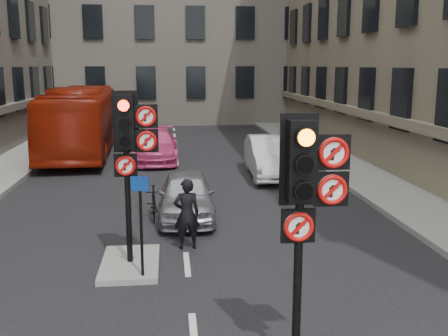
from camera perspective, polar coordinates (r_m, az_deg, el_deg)
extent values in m
cube|color=gray|center=(19.62, 16.67, -1.43)|extent=(3.00, 50.00, 0.16)
cube|color=gray|center=(11.46, -10.16, -10.21)|extent=(1.20, 2.00, 0.12)
cylinder|color=black|center=(7.50, 7.99, -12.56)|extent=(0.12, 0.12, 2.40)
cube|color=black|center=(6.98, 8.38, 0.71)|extent=(0.36, 0.28, 1.10)
cube|color=black|center=(7.10, 8.12, 0.90)|extent=(0.52, 0.03, 1.25)
cylinder|color=orange|center=(6.69, 8.98, 3.28)|extent=(0.22, 0.01, 0.22)
cylinder|color=black|center=(6.75, 8.89, 0.33)|extent=(0.22, 0.01, 0.22)
cylinder|color=black|center=(6.82, 8.80, -2.56)|extent=(0.22, 0.01, 0.22)
cube|color=black|center=(7.06, 11.75, 1.70)|extent=(0.47, 0.05, 0.47)
cylinder|color=white|center=(7.02, 11.85, 1.64)|extent=(0.41, 0.02, 0.41)
torus|color=#BF0C0A|center=(7.01, 11.89, 1.62)|extent=(0.41, 0.06, 0.41)
cube|color=#BF0C0A|center=(7.00, 11.90, 1.61)|extent=(0.25, 0.01, 0.25)
cube|color=black|center=(7.15, 11.59, -2.26)|extent=(0.47, 0.05, 0.47)
cylinder|color=white|center=(7.12, 11.69, -2.33)|extent=(0.41, 0.02, 0.41)
torus|color=#BF0C0A|center=(7.10, 11.73, -2.36)|extent=(0.41, 0.06, 0.41)
cube|color=#BF0C0A|center=(7.10, 11.74, -2.37)|extent=(0.25, 0.01, 0.25)
cube|color=black|center=(7.17, 8.06, -6.26)|extent=(0.47, 0.05, 0.47)
cylinder|color=white|center=(7.13, 8.14, -6.35)|extent=(0.41, 0.02, 0.41)
torus|color=#BF0C0A|center=(7.12, 8.17, -6.39)|extent=(0.41, 0.06, 0.41)
cube|color=#BF0C0A|center=(7.11, 8.18, -6.40)|extent=(0.25, 0.01, 0.25)
cylinder|color=black|center=(11.07, -10.38, -4.12)|extent=(0.12, 0.12, 2.40)
cube|color=black|center=(10.74, -10.71, 4.92)|extent=(0.36, 0.28, 1.10)
cube|color=black|center=(10.87, -10.66, 5.00)|extent=(0.52, 0.03, 1.25)
cylinder|color=#FF1407|center=(10.47, -10.89, 6.68)|extent=(0.22, 0.02, 0.22)
cylinder|color=black|center=(10.50, -10.82, 4.78)|extent=(0.22, 0.02, 0.22)
cylinder|color=black|center=(10.54, -10.75, 2.89)|extent=(0.22, 0.02, 0.22)
cube|color=black|center=(10.69, -8.49, 5.61)|extent=(0.47, 0.05, 0.47)
cylinder|color=white|center=(10.65, -8.50, 5.59)|extent=(0.41, 0.02, 0.41)
torus|color=#BF0C0A|center=(10.63, -8.50, 5.58)|extent=(0.41, 0.06, 0.41)
cube|color=#BF0C0A|center=(10.63, -8.50, 5.58)|extent=(0.25, 0.02, 0.25)
cube|color=black|center=(10.74, -8.41, 2.96)|extent=(0.47, 0.05, 0.47)
cylinder|color=white|center=(10.70, -8.42, 2.92)|extent=(0.41, 0.02, 0.41)
torus|color=#BF0C0A|center=(10.69, -8.42, 2.91)|extent=(0.41, 0.06, 0.41)
cube|color=#BF0C0A|center=(10.68, -8.42, 2.91)|extent=(0.25, 0.02, 0.25)
cube|color=black|center=(10.85, -10.66, 0.29)|extent=(0.47, 0.05, 0.47)
cylinder|color=white|center=(10.81, -10.67, 0.25)|extent=(0.41, 0.02, 0.41)
torus|color=#BF0C0A|center=(10.80, -10.68, 0.23)|extent=(0.41, 0.06, 0.41)
cube|color=#BF0C0A|center=(10.79, -10.68, 0.23)|extent=(0.25, 0.02, 0.25)
imported|color=#96989D|center=(14.62, -4.10, -2.97)|extent=(1.60, 3.79, 1.28)
imported|color=silver|center=(20.05, 5.13, 1.25)|extent=(1.82, 4.71, 1.53)
imported|color=#D93F7C|center=(23.37, -7.49, 2.43)|extent=(1.96, 4.77, 1.38)
imported|color=maroon|center=(26.15, -15.25, 5.03)|extent=(3.15, 11.47, 3.17)
imported|color=black|center=(14.69, -7.66, -3.75)|extent=(0.47, 1.50, 0.89)
imported|color=black|center=(12.13, -4.07, -5.00)|extent=(0.64, 0.45, 1.66)
cylinder|color=black|center=(10.34, -9.00, -6.42)|extent=(0.06, 0.06, 1.96)
cube|color=navy|center=(10.06, -9.16, -1.70)|extent=(0.34, 0.11, 0.27)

